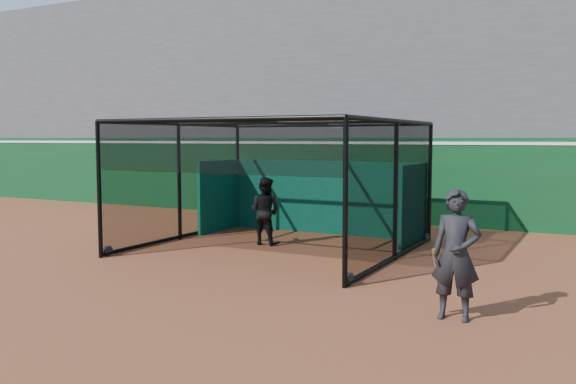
% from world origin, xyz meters
% --- Properties ---
extents(ground, '(120.00, 120.00, 0.00)m').
position_xyz_m(ground, '(0.00, 0.00, 0.00)').
color(ground, brown).
rests_on(ground, ground).
extents(outfield_wall, '(50.00, 0.50, 2.50)m').
position_xyz_m(outfield_wall, '(0.00, 8.50, 1.29)').
color(outfield_wall, '#0B3D19').
rests_on(outfield_wall, ground).
extents(grandstand, '(50.00, 7.85, 8.95)m').
position_xyz_m(grandstand, '(0.00, 12.27, 4.48)').
color(grandstand, '#4C4C4F').
rests_on(grandstand, ground).
extents(batting_cage, '(5.58, 5.39, 2.83)m').
position_xyz_m(batting_cage, '(-0.74, 3.06, 1.41)').
color(batting_cage, black).
rests_on(batting_cage, ground).
extents(batter, '(0.78, 0.61, 1.58)m').
position_xyz_m(batter, '(-1.27, 3.40, 0.79)').
color(batter, black).
rests_on(batter, ground).
extents(on_deck_player, '(0.68, 0.46, 1.81)m').
position_xyz_m(on_deck_player, '(4.03, -0.55, 0.90)').
color(on_deck_player, black).
rests_on(on_deck_player, ground).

